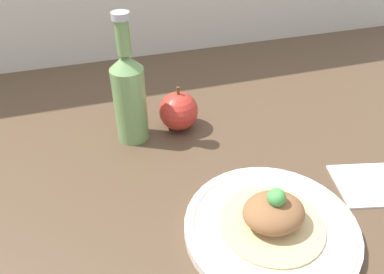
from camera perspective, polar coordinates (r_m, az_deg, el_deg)
The scene contains 6 objects.
ground_plane at distance 69.17cm, azimuth 0.00°, elevation -6.57°, with size 180.00×110.00×4.00cm, color brown.
plate at distance 58.79cm, azimuth 11.93°, elevation -13.28°, with size 26.02×26.02×2.00cm.
plated_food at distance 56.69cm, azimuth 12.29°, elevation -11.42°, with size 15.62×15.62×7.03cm.
cider_bottle at distance 71.81cm, azimuth -9.54°, elevation 6.40°, with size 6.27×6.27×25.33cm.
apple at distance 76.76cm, azimuth -2.05°, elevation 3.98°, with size 8.05×8.05×9.59cm.
napkin at distance 72.23cm, azimuth 26.02°, elevation -6.39°, with size 15.12×13.25×0.80cm.
Camera 1 is at (-14.99, -48.35, 45.15)cm, focal length 35.00 mm.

